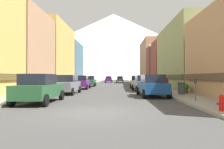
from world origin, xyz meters
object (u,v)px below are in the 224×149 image
trash_bin_right (181,88)px  streetlamp_right (150,59)px  car_left_0 (39,88)px  pedestrian_1 (167,84)px  pedestrian_2 (149,81)px  car_left_1 (67,84)px  fire_hydrant_near (221,102)px  car_right_1 (143,83)px  car_driving_1 (120,79)px  car_right_2 (137,82)px  parking_meter_near (195,87)px  car_right_0 (152,86)px  potted_plant_0 (185,88)px  car_driving_0 (109,79)px  pedestrian_0 (24,86)px  car_left_3 (89,81)px  car_left_2 (81,82)px

trash_bin_right → streetlamp_right: streetlamp_right is taller
car_left_0 → pedestrian_1: car_left_0 is taller
pedestrian_2 → streetlamp_right: 7.65m
car_left_1 → fire_hydrant_near: car_left_1 is taller
car_left_0 → car_right_1: 12.86m
car_driving_1 → fire_hydrant_near: car_driving_1 is taller
car_right_2 → parking_meter_near: bearing=-83.5°
car_driving_1 → pedestrian_1: (4.65, -38.40, -0.04)m
car_left_1 → streetlamp_right: 13.07m
car_right_0 → trash_bin_right: bearing=14.7°
car_right_2 → pedestrian_1: car_right_2 is taller
car_left_1 → car_right_2: (7.60, 10.46, 0.00)m
car_right_0 → pedestrian_2: 18.34m
potted_plant_0 → car_driving_0: bearing=102.1°
car_right_1 → potted_plant_0: size_ratio=5.08×
car_right_2 → fire_hydrant_near: bearing=-85.5°
car_driving_0 → potted_plant_0: car_driving_0 is taller
car_left_1 → parking_meter_near: 11.57m
car_right_0 → pedestrian_0: size_ratio=2.77×
car_right_0 → pedestrian_0: bearing=-173.9°
car_left_3 → pedestrian_1: size_ratio=2.86×
car_right_2 → streetlamp_right: 3.83m
car_right_1 → car_driving_0: 36.08m
car_right_0 → pedestrian_1: bearing=65.8°
parking_meter_near → pedestrian_1: (0.50, 9.57, -0.15)m
fire_hydrant_near → car_right_2: bearing=94.5°
car_right_0 → fire_hydrant_near: bearing=-78.2°
car_driving_1 → pedestrian_0: size_ratio=2.73×
car_left_1 → pedestrian_1: car_left_1 is taller
pedestrian_1 → car_driving_1: bearing=96.9°
trash_bin_right → car_left_2: bearing=136.9°
trash_bin_right → potted_plant_0: trash_bin_right is taller
car_left_0 → car_right_0: size_ratio=0.99×
car_right_1 → parking_meter_near: bearing=-79.2°
potted_plant_0 → pedestrian_1: pedestrian_1 is taller
car_left_1 → parking_meter_near: size_ratio=3.31×
car_left_0 → car_left_2: size_ratio=0.99×
car_left_0 → trash_bin_right: bearing=26.0°
car_right_0 → fire_hydrant_near: 8.06m
car_driving_1 → pedestrian_1: car_driving_1 is taller
car_left_2 → parking_meter_near: car_left_2 is taller
pedestrian_0 → pedestrian_1: bearing=27.6°
car_right_0 → streetlamp_right: 11.74m
potted_plant_0 → pedestrian_1: 3.91m
car_left_2 → car_left_3: size_ratio=1.00×
car_left_2 → trash_bin_right: 13.90m
car_driving_1 → potted_plant_0: bearing=-82.7°
trash_bin_right → pedestrian_2: size_ratio=0.59×
trash_bin_right → potted_plant_0: (0.65, 0.95, -0.03)m
car_right_1 → trash_bin_right: bearing=-64.8°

